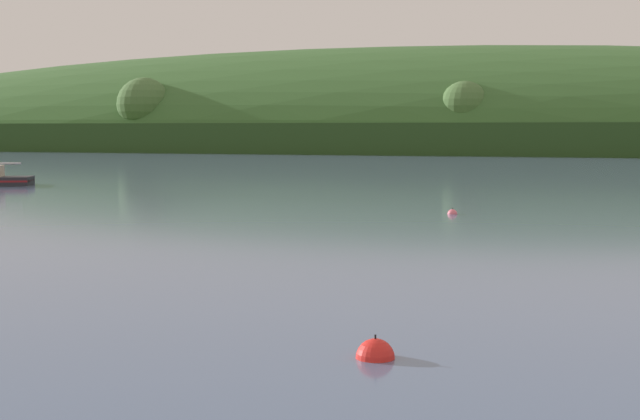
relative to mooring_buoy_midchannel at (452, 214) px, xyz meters
name	(u,v)px	position (x,y,z in m)	size (l,w,h in m)	color
far_shoreline_hill	(375,147)	(-45.88, 149.96, 0.33)	(426.90, 95.27, 44.71)	#27431B
mooring_buoy_midchannel	(452,214)	(0.00, 0.00, 0.00)	(0.51, 0.51, 0.59)	#E06675
mooring_buoy_off_fishing_boat	(375,358)	(4.22, -30.04, 0.00)	(0.76, 0.76, 0.84)	red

